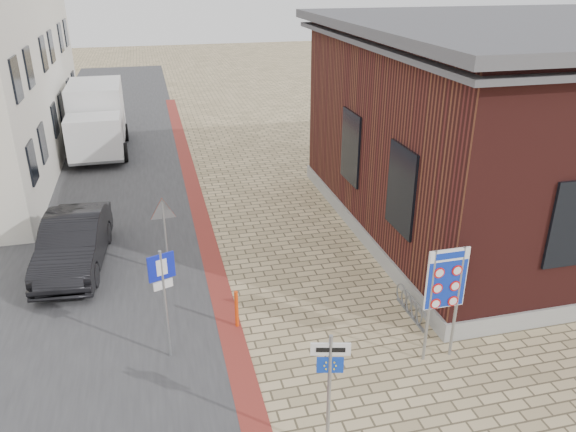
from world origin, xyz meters
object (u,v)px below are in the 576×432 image
border_sign (446,281)px  bollard (237,309)px  sedan (74,243)px  box_truck (97,118)px  essen_sign (330,376)px  parking_sign (163,286)px

border_sign → bollard: bearing=151.1°
border_sign → sedan: bearing=141.4°
box_truck → essen_sign: 21.12m
essen_sign → bollard: essen_sign is taller
essen_sign → sedan: bearing=135.3°
box_truck → essen_sign: (5.13, -20.48, 0.08)m
sedan → parking_sign: size_ratio=1.72×
border_sign → parking_sign: bearing=165.2°
border_sign → essen_sign: 3.87m
box_truck → bollard: size_ratio=5.93×
essen_sign → parking_sign: parking_sign is taller
sedan → essen_sign: bearing=-54.3°
parking_sign → border_sign: bearing=-34.9°
box_truck → border_sign: 20.32m
essen_sign → parking_sign: 4.42m
sedan → bollard: size_ratio=4.62×
border_sign → bollard: 5.10m
sedan → parking_sign: bearing=-59.4°
bollard → border_sign: bearing=-28.1°
sedan → box_truck: bearing=94.1°
box_truck → sedan: bearing=-90.7°
parking_sign → bollard: bearing=4.3°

